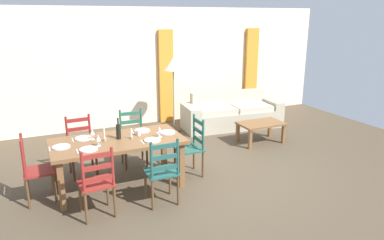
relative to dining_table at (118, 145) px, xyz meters
name	(u,v)px	position (x,y,z in m)	size (l,w,h in m)	color
ground_plane	(205,174)	(1.38, -0.12, -0.67)	(9.60, 9.60, 0.02)	#4E4130
wall_far	(143,67)	(1.38, 3.18, 0.69)	(9.60, 0.16, 2.70)	beige
curtain_panel_left	(166,77)	(1.90, 3.04, 0.44)	(0.35, 0.08, 2.20)	orange
curtain_panel_right	(251,71)	(4.30, 3.04, 0.44)	(0.35, 0.08, 2.20)	orange
dining_table	(118,145)	(0.00, 0.00, 0.00)	(1.90, 0.96, 0.75)	brown
dining_chair_near_left	(97,183)	(-0.45, -0.73, -0.19)	(0.45, 0.43, 0.96)	maroon
dining_chair_near_right	(162,172)	(0.42, -0.76, -0.19)	(0.43, 0.41, 0.96)	#21544D
dining_chair_far_left	(81,146)	(-0.44, 0.73, -0.19)	(0.44, 0.42, 0.96)	maroon
dining_chair_far_right	(133,138)	(0.44, 0.78, -0.19)	(0.44, 0.43, 0.96)	#265C47
dining_chair_head_west	(35,169)	(-1.15, 0.03, -0.19)	(0.41, 0.43, 0.96)	maroon
dining_chair_head_east	(192,147)	(1.17, -0.04, -0.19)	(0.41, 0.43, 0.96)	#225549
dinner_plate_near_left	(89,149)	(-0.45, -0.25, 0.10)	(0.24, 0.24, 0.02)	white
fork_near_left	(77,151)	(-0.60, -0.25, 0.09)	(0.02, 0.17, 0.01)	silver
dinner_plate_near_right	(152,140)	(0.45, -0.25, 0.10)	(0.24, 0.24, 0.02)	white
fork_near_right	(142,142)	(0.30, -0.25, 0.09)	(0.02, 0.17, 0.01)	silver
dinner_plate_far_left	(83,138)	(-0.45, 0.25, 0.10)	(0.24, 0.24, 0.02)	white
fork_far_left	(73,140)	(-0.60, 0.25, 0.09)	(0.02, 0.17, 0.01)	silver
dinner_plate_far_right	(142,131)	(0.45, 0.25, 0.10)	(0.24, 0.24, 0.02)	white
fork_far_right	(133,132)	(0.30, 0.25, 0.09)	(0.02, 0.17, 0.01)	silver
dinner_plate_head_west	(61,147)	(-0.78, 0.00, 0.10)	(0.24, 0.24, 0.02)	white
fork_head_west	(50,149)	(-0.93, 0.00, 0.09)	(0.02, 0.17, 0.01)	silver
dinner_plate_head_east	(167,132)	(0.78, 0.00, 0.10)	(0.24, 0.24, 0.02)	white
fork_head_east	(158,134)	(0.63, 0.00, 0.09)	(0.02, 0.17, 0.01)	silver
wine_bottle	(118,131)	(0.03, 0.04, 0.20)	(0.07, 0.07, 0.32)	black
wine_glass_near_left	(98,138)	(-0.30, -0.15, 0.20)	(0.06, 0.06, 0.16)	white
wine_glass_near_right	(160,130)	(0.60, -0.14, 0.20)	(0.06, 0.06, 0.16)	white
wine_glass_far_left	(92,132)	(-0.33, 0.16, 0.20)	(0.06, 0.06, 0.16)	white
coffee_cup_primary	(139,133)	(0.34, 0.06, 0.13)	(0.07, 0.07, 0.09)	beige
candle_tall	(104,136)	(-0.18, 0.02, 0.16)	(0.05, 0.05, 0.26)	#998C66
candle_short	(131,136)	(0.20, -0.04, 0.13)	(0.05, 0.05, 0.16)	#998C66
couch	(231,114)	(3.11, 2.01, -0.37)	(2.35, 1.03, 0.80)	#B3AA92
coffee_table	(261,126)	(3.09, 0.79, -0.31)	(0.90, 0.56, 0.42)	brown
standing_lamp	(173,69)	(1.75, 2.19, 0.75)	(0.40, 0.40, 1.64)	#332D28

